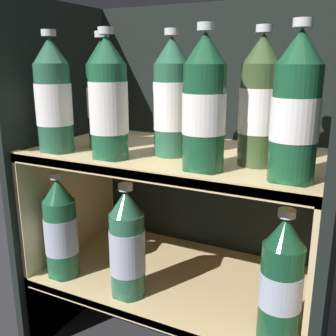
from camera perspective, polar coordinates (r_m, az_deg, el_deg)
The scene contains 15 objects.
fridge_back_wall at distance 1.12m, azimuth 5.90°, elevation -0.16°, with size 0.72×0.02×0.89m, color black.
fridge_side_left at distance 1.13m, azimuth -14.61°, elevation -0.49°, with size 0.02×0.42×0.89m, color black.
fridge_side_right at distance 0.87m, azimuth 22.95°, elevation -6.05°, with size 0.02×0.42×0.89m, color black.
shelf_lower at distance 1.05m, azimuth 1.19°, elevation -17.18°, with size 0.68×0.38×0.22m.
shelf_upper at distance 0.96m, azimuth 1.35°, elevation -5.81°, with size 0.68×0.38×0.54m.
bottle_upper_front_0 at distance 0.94m, azimuth -16.28°, elevation 9.64°, with size 0.08×0.08×0.27m.
bottle_upper_front_1 at distance 0.84m, azimuth -8.63°, elevation 9.47°, with size 0.08×0.08×0.27m.
bottle_upper_front_2 at distance 0.74m, azimuth 5.26°, elevation 8.90°, with size 0.08×0.08×0.27m.
bottle_upper_front_3 at distance 0.70m, azimuth 18.03°, elevation 7.84°, with size 0.08×0.08×0.27m.
bottle_upper_back_0 at distance 0.96m, azimuth -9.25°, elevation 10.21°, with size 0.08×0.08×0.27m.
bottle_upper_back_1 at distance 0.87m, azimuth 0.75°, elevation 9.80°, with size 0.08×0.08×0.27m.
bottle_upper_back_2 at distance 0.80m, azimuth 13.19°, elevation 9.01°, with size 0.08×0.08×0.27m.
bottle_lower_front_0 at distance 1.02m, azimuth -15.29°, elevation -8.68°, with size 0.08×0.08×0.27m.
bottle_lower_front_1 at distance 0.91m, azimuth -5.93°, elevation -11.21°, with size 0.08×0.08×0.27m.
bottle_lower_front_2 at distance 0.80m, azimuth 16.09°, elevation -15.65°, with size 0.08×0.08×0.27m.
Camera 1 is at (0.38, -0.62, 0.74)m, focal length 42.00 mm.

